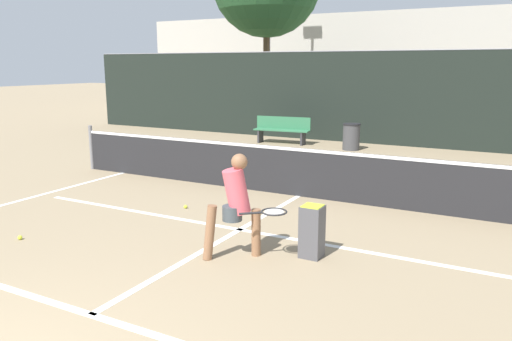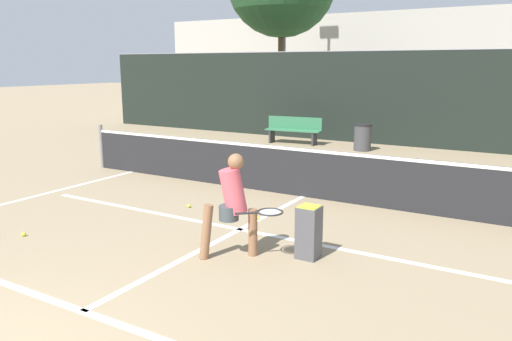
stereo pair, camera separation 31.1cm
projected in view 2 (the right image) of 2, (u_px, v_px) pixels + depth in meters
court_baseline_near at (83, 311)px, 5.18m from camera, size 11.00×0.10×0.01m
court_service_line at (240, 229)px, 7.76m from camera, size 8.25×0.10×0.01m
court_center_mark at (226, 236)px, 7.44m from camera, size 0.10×5.36×0.01m
court_sideline_left at (33, 197)px, 9.68m from camera, size 0.10×6.36×0.01m
net at (304, 171)px, 9.59m from camera, size 11.09×0.09×1.07m
fence_back at (403, 99)px, 15.44m from camera, size 24.00×0.06×2.96m
player_practicing at (233, 202)px, 6.51m from camera, size 1.11×0.72×1.40m
tennis_ball_scattered_1 at (257, 218)px, 8.24m from camera, size 0.07×0.07×0.07m
tennis_ball_scattered_4 at (189, 206)px, 8.94m from camera, size 0.07×0.07×0.07m
tennis_ball_scattered_6 at (24, 234)px, 7.45m from camera, size 0.07×0.07×0.07m
ball_hopper at (309, 231)px, 6.56m from camera, size 0.28×0.28×0.71m
courtside_bench at (294, 129)px, 16.08m from camera, size 1.85×0.56×0.86m
trash_bin at (363, 137)px, 14.80m from camera, size 0.53×0.53×0.79m
parked_car at (345, 111)px, 21.06m from camera, size 1.77×4.46×1.37m
building_far at (466, 62)px, 25.41m from camera, size 36.00×2.40×5.25m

